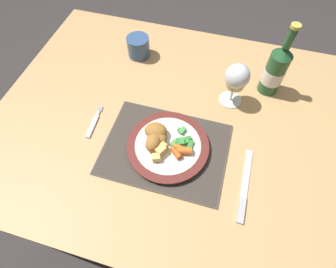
# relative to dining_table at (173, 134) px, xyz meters

# --- Properties ---
(ground_plane) EXTENTS (6.00, 6.00, 0.00)m
(ground_plane) POSITION_rel_dining_table_xyz_m (0.00, 0.00, -0.64)
(ground_plane) COLOR #383333
(dining_table) EXTENTS (1.16, 0.91, 0.74)m
(dining_table) POSITION_rel_dining_table_xyz_m (0.00, 0.00, 0.00)
(dining_table) COLOR tan
(dining_table) RESTS_ON ground
(placemat) EXTENTS (0.36, 0.27, 0.01)m
(placemat) POSITION_rel_dining_table_xyz_m (0.01, -0.12, 0.10)
(placemat) COLOR brown
(placemat) RESTS_ON dining_table
(dinner_plate) EXTENTS (0.24, 0.24, 0.02)m
(dinner_plate) POSITION_rel_dining_table_xyz_m (0.01, -0.11, 0.11)
(dinner_plate) COLOR white
(dinner_plate) RESTS_ON placemat
(breaded_croquettes) EXTENTS (0.08, 0.10, 0.04)m
(breaded_croquettes) POSITION_rel_dining_table_xyz_m (-0.03, -0.11, 0.14)
(breaded_croquettes) COLOR #A87033
(breaded_croquettes) RESTS_ON dinner_plate
(green_beans_pile) EXTENTS (0.07, 0.08, 0.02)m
(green_beans_pile) POSITION_rel_dining_table_xyz_m (0.05, -0.09, 0.13)
(green_beans_pile) COLOR #338438
(green_beans_pile) RESTS_ON dinner_plate
(glazed_carrots) EXTENTS (0.06, 0.05, 0.02)m
(glazed_carrots) POSITION_rel_dining_table_xyz_m (0.05, -0.13, 0.13)
(glazed_carrots) COLOR #CC5119
(glazed_carrots) RESTS_ON dinner_plate
(fork) EXTENTS (0.02, 0.13, 0.01)m
(fork) POSITION_rel_dining_table_xyz_m (-0.24, -0.09, 0.10)
(fork) COLOR silver
(fork) RESTS_ON dining_table
(table_knife) EXTENTS (0.02, 0.22, 0.01)m
(table_knife) POSITION_rel_dining_table_xyz_m (0.25, -0.18, 0.10)
(table_knife) COLOR silver
(table_knife) RESTS_ON dining_table
(wine_glass) EXTENTS (0.08, 0.08, 0.15)m
(wine_glass) POSITION_rel_dining_table_xyz_m (0.16, 0.13, 0.20)
(wine_glass) COLOR silver
(wine_glass) RESTS_ON dining_table
(bottle) EXTENTS (0.07, 0.07, 0.25)m
(bottle) POSITION_rel_dining_table_xyz_m (0.28, 0.21, 0.19)
(bottle) COLOR #23562D
(bottle) RESTS_ON dining_table
(roast_potatoes) EXTENTS (0.04, 0.07, 0.03)m
(roast_potatoes) POSITION_rel_dining_table_xyz_m (-0.00, -0.15, 0.13)
(roast_potatoes) COLOR #E5BC66
(roast_potatoes) RESTS_ON dinner_plate
(drinking_cup) EXTENTS (0.08, 0.08, 0.08)m
(drinking_cup) POSITION_rel_dining_table_xyz_m (-0.21, 0.25, 0.14)
(drinking_cup) COLOR #385684
(drinking_cup) RESTS_ON dining_table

